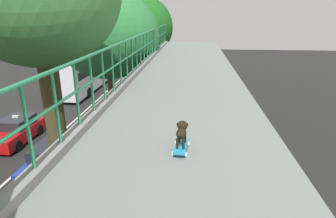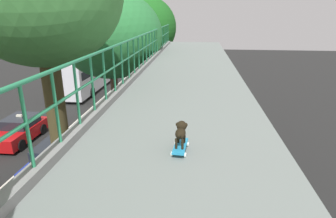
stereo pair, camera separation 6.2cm
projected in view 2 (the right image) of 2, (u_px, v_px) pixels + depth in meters
name	position (u px, v px, depth m)	size (l,w,h in m)	color
car_blue_fifth	(59.00, 156.00, 13.99)	(1.90, 4.52, 1.47)	#1F3096
car_red_taxi_sixth	(19.00, 130.00, 17.06)	(1.89, 3.91, 1.61)	red
city_bus	(91.00, 71.00, 28.43)	(2.49, 11.06, 3.35)	white
roadside_tree_far	(111.00, 36.00, 13.56)	(5.01, 5.01, 8.57)	brown
roadside_tree_farthest	(146.00, 28.00, 22.63)	(4.95, 4.95, 8.81)	#4D3221
toy_skateboard	(180.00, 146.00, 3.94)	(0.24, 0.52, 0.09)	#2493C9
small_dog	(181.00, 131.00, 3.90)	(0.18, 0.39, 0.32)	black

